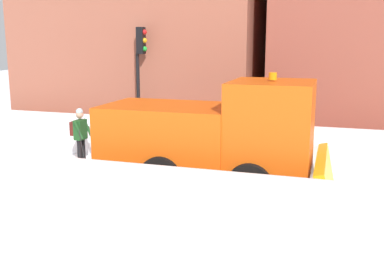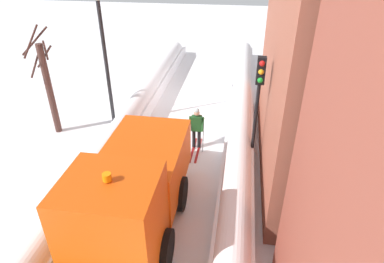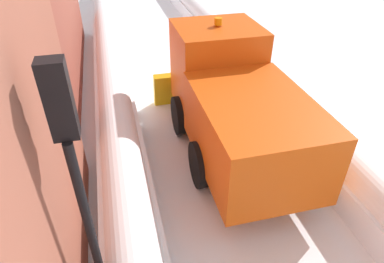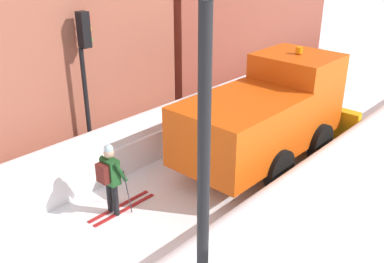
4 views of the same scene
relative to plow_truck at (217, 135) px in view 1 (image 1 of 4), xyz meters
name	(u,v)px [view 1 (image 1 of 4)]	position (x,y,z in m)	size (l,w,h in m)	color
ground_plane	(243,187)	(-0.39, 0.65, -1.48)	(80.00, 80.00, 0.00)	white
snowbank_left	(259,145)	(-2.84, 0.65, -0.85)	(1.10, 36.00, 1.32)	white
snowbank_right	(222,199)	(2.06, 0.65, -0.96)	(1.10, 36.00, 1.14)	white
plow_truck	(217,135)	(0.00, 0.00, 0.00)	(3.20, 5.98, 3.12)	#DB510F
skier	(80,134)	(-1.12, -4.71, -0.48)	(0.62, 1.80, 1.81)	black
traffic_light_pole	(140,65)	(-3.34, -3.59, 1.56)	(0.28, 0.42, 4.32)	black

